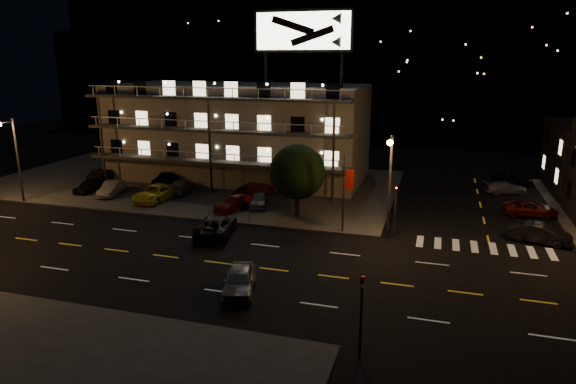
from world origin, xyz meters
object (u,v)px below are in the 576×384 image
(road_car_east, at_px, (240,280))
(tree, at_px, (297,174))
(lot_car_7, at_px, (181,186))
(side_car_0, at_px, (540,234))
(road_car_west, at_px, (216,226))
(lot_car_2, at_px, (156,193))
(lot_car_4, at_px, (259,200))

(road_car_east, bearing_deg, tree, 77.28)
(lot_car_7, relative_size, side_car_0, 0.99)
(tree, height_order, road_car_east, tree)
(side_car_0, xyz_separation_m, road_car_east, (-18.53, -14.17, 0.03))
(road_car_west, bearing_deg, road_car_east, 110.93)
(lot_car_2, distance_m, road_car_east, 21.72)
(tree, xyz_separation_m, lot_car_2, (-14.21, 0.53, -2.96))
(lot_car_4, height_order, road_car_west, road_car_west)
(lot_car_4, height_order, side_car_0, same)
(tree, relative_size, lot_car_2, 1.16)
(lot_car_4, relative_size, road_car_east, 0.86)
(tree, distance_m, lot_car_2, 14.52)
(lot_car_4, bearing_deg, lot_car_7, 148.98)
(lot_car_2, xyz_separation_m, road_car_west, (9.45, -6.94, -0.13))
(lot_car_2, relative_size, side_car_0, 1.22)
(lot_car_2, xyz_separation_m, side_car_0, (33.49, -1.59, -0.17))
(tree, bearing_deg, lot_car_4, 160.06)
(lot_car_2, xyz_separation_m, road_car_east, (14.96, -15.75, -0.14))
(lot_car_4, xyz_separation_m, side_car_0, (23.31, -2.52, -0.07))
(road_car_west, bearing_deg, side_car_0, -178.50)
(tree, xyz_separation_m, lot_car_4, (-4.04, 1.46, -3.06))
(lot_car_4, distance_m, road_car_east, 17.36)
(lot_car_4, relative_size, side_car_0, 0.87)
(lot_car_7, xyz_separation_m, road_car_west, (8.57, -10.37, -0.02))
(lot_car_2, distance_m, side_car_0, 33.52)
(tree, xyz_separation_m, lot_car_7, (-13.32, 3.96, -3.07))
(lot_car_4, bearing_deg, tree, -35.88)
(tree, bearing_deg, lot_car_2, 177.86)
(lot_car_7, bearing_deg, road_car_east, 114.29)
(lot_car_4, bearing_deg, lot_car_2, 169.29)
(lot_car_2, height_order, road_car_west, lot_car_2)
(lot_car_7, relative_size, road_car_east, 0.99)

